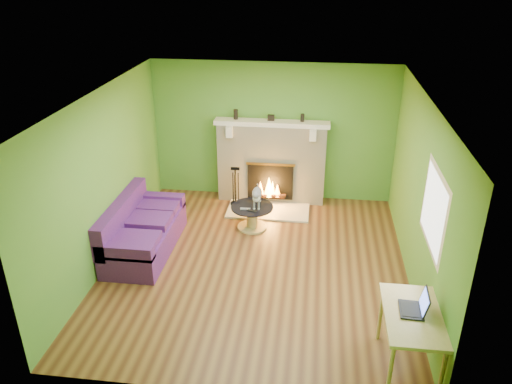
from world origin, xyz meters
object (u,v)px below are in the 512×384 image
desk (412,321)px  coffee_table (252,215)px  sofa (141,231)px  cat (257,195)px

desk → coffee_table: bearing=125.3°
sofa → coffee_table: 1.89m
desk → cat: bearing=123.9°
sofa → desk: sofa is taller
cat → coffee_table: bearing=-150.6°
sofa → cat: sofa is taller
cat → sofa: bearing=-153.3°
desk → cat: (-2.08, 3.10, -0.09)m
sofa → cat: bearing=29.3°
sofa → desk: (3.81, -2.13, 0.37)m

